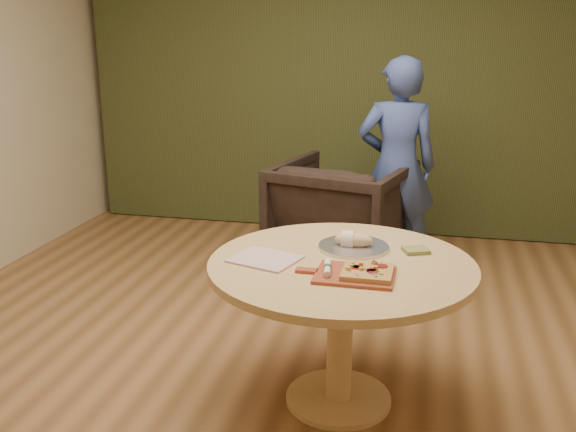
# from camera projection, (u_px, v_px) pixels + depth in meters

# --- Properties ---
(room_shell) EXTENTS (5.04, 6.04, 2.84)m
(room_shell) POSITION_uv_depth(u_px,v_px,m) (268.00, 121.00, 2.98)
(room_shell) COLOR #996A3D
(room_shell) RESTS_ON ground
(curtain) EXTENTS (4.80, 0.14, 2.78)m
(curtain) POSITION_uv_depth(u_px,v_px,m) (349.00, 77.00, 5.70)
(curtain) COLOR #303819
(curtain) RESTS_ON ground
(pedestal_table) EXTENTS (1.27, 1.27, 0.75)m
(pedestal_table) POSITION_uv_depth(u_px,v_px,m) (341.00, 289.00, 3.08)
(pedestal_table) COLOR #DAB370
(pedestal_table) RESTS_ON ground
(pizza_paddle) EXTENTS (0.45, 0.28, 0.01)m
(pizza_paddle) POSITION_uv_depth(u_px,v_px,m) (353.00, 275.00, 2.86)
(pizza_paddle) COLOR #9A4227
(pizza_paddle) RESTS_ON pedestal_table
(flatbread_pizza) EXTENTS (0.22, 0.22, 0.04)m
(flatbread_pizza) POSITION_uv_depth(u_px,v_px,m) (367.00, 272.00, 2.84)
(flatbread_pizza) COLOR #BA8E48
(flatbread_pizza) RESTS_ON pizza_paddle
(cutlery_roll) EXTENTS (0.05, 0.20, 0.03)m
(cutlery_roll) POSITION_uv_depth(u_px,v_px,m) (328.00, 268.00, 2.88)
(cutlery_roll) COLOR beige
(cutlery_roll) RESTS_ON pizza_paddle
(newspaper) EXTENTS (0.36, 0.33, 0.01)m
(newspaper) POSITION_uv_depth(u_px,v_px,m) (265.00, 259.00, 3.06)
(newspaper) COLOR white
(newspaper) RESTS_ON pedestal_table
(serving_tray) EXTENTS (0.36, 0.36, 0.02)m
(serving_tray) POSITION_uv_depth(u_px,v_px,m) (354.00, 247.00, 3.23)
(serving_tray) COLOR silver
(serving_tray) RESTS_ON pedestal_table
(bread_roll) EXTENTS (0.19, 0.09, 0.09)m
(bread_roll) POSITION_uv_depth(u_px,v_px,m) (352.00, 240.00, 3.22)
(bread_roll) COLOR #D3B580
(bread_roll) RESTS_ON serving_tray
(green_packet) EXTENTS (0.15, 0.14, 0.02)m
(green_packet) POSITION_uv_depth(u_px,v_px,m) (416.00, 250.00, 3.17)
(green_packet) COLOR #59662E
(green_packet) RESTS_ON pedestal_table
(armchair) EXTENTS (1.11, 1.07, 0.95)m
(armchair) POSITION_uv_depth(u_px,v_px,m) (342.00, 211.00, 4.89)
(armchair) COLOR black
(armchair) RESTS_ON ground
(person_standing) EXTENTS (0.65, 0.49, 1.63)m
(person_standing) POSITION_uv_depth(u_px,v_px,m) (397.00, 167.00, 4.82)
(person_standing) COLOR #394E90
(person_standing) RESTS_ON ground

